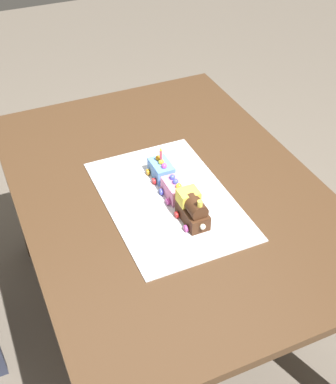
{
  "coord_description": "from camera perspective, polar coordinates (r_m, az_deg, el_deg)",
  "views": [
    {
      "loc": [
        -1.24,
        0.55,
        1.84
      ],
      "look_at": [
        -0.07,
        0.03,
        0.77
      ],
      "focal_mm": 47.79,
      "sensor_mm": 36.0,
      "label": 1
    }
  ],
  "objects": [
    {
      "name": "cake_locomotive",
      "position": [
        1.58,
        2.66,
        -1.95
      ],
      "size": [
        0.14,
        0.08,
        0.12
      ],
      "color": "#472816",
      "rests_on": "cake_board"
    },
    {
      "name": "ground_plane",
      "position": [
        2.29,
        -0.03,
        -13.87
      ],
      "size": [
        8.0,
        8.0,
        0.0
      ],
      "primitive_type": "plane",
      "color": "#6B6054"
    },
    {
      "name": "dining_table",
      "position": [
        1.82,
        -0.03,
        -1.96
      ],
      "size": [
        1.4,
        1.0,
        0.74
      ],
      "color": "#4C331E",
      "rests_on": "ground"
    },
    {
      "name": "cake_car_caboose_sky_blue",
      "position": [
        1.77,
        -0.86,
        2.5
      ],
      "size": [
        0.1,
        0.08,
        0.07
      ],
      "color": "#669EEA",
      "rests_on": "cake_board"
    },
    {
      "name": "birthday_candle",
      "position": [
        1.73,
        -0.91,
        4.27
      ],
      "size": [
        0.01,
        0.01,
        0.05
      ],
      "color": "#F24C59",
      "rests_on": "cake_car_caboose_sky_blue"
    },
    {
      "name": "cake_car_hopper_bubblegum",
      "position": [
        1.68,
        0.72,
        0.27
      ],
      "size": [
        0.1,
        0.08,
        0.07
      ],
      "color": "pink",
      "rests_on": "cake_board"
    },
    {
      "name": "cake_board",
      "position": [
        1.69,
        -0.0,
        -0.83
      ],
      "size": [
        0.6,
        0.4,
        0.0
      ],
      "primitive_type": "cube",
      "color": "silver",
      "rests_on": "dining_table"
    }
  ]
}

